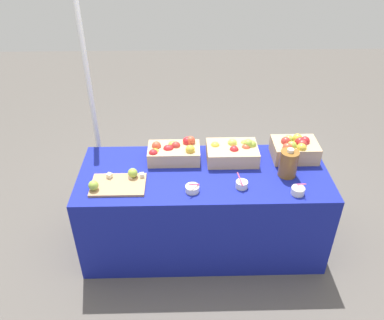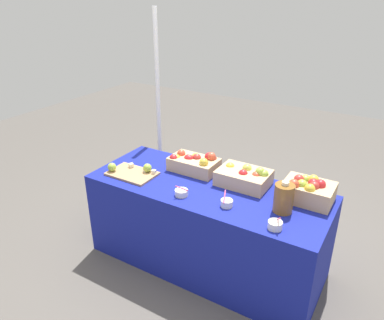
% 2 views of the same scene
% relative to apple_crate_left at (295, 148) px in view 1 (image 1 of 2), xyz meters
% --- Properties ---
extents(ground_plane, '(10.00, 10.00, 0.00)m').
position_rel_apple_crate_left_xyz_m(ground_plane, '(-0.73, -0.19, -0.83)').
color(ground_plane, '#56514C').
extents(table, '(1.90, 0.76, 0.74)m').
position_rel_apple_crate_left_xyz_m(table, '(-0.73, -0.19, -0.46)').
color(table, navy).
rests_on(table, ground_plane).
extents(apple_crate_left, '(0.35, 0.26, 0.20)m').
position_rel_apple_crate_left_xyz_m(apple_crate_left, '(0.00, 0.00, 0.00)').
color(apple_crate_left, tan).
rests_on(apple_crate_left, table).
extents(apple_crate_middle, '(0.40, 0.28, 0.17)m').
position_rel_apple_crate_left_xyz_m(apple_crate_middle, '(-0.49, -0.01, -0.02)').
color(apple_crate_middle, tan).
rests_on(apple_crate_middle, table).
extents(apple_crate_right, '(0.41, 0.24, 0.17)m').
position_rel_apple_crate_left_xyz_m(apple_crate_right, '(-0.96, -0.01, -0.02)').
color(apple_crate_right, tan).
rests_on(apple_crate_right, table).
extents(cutting_board_front, '(0.39, 0.26, 0.09)m').
position_rel_apple_crate_left_xyz_m(cutting_board_front, '(-1.36, -0.33, -0.07)').
color(cutting_board_front, tan).
rests_on(cutting_board_front, table).
extents(sample_bowl_near, '(0.09, 0.10, 0.11)m').
position_rel_apple_crate_left_xyz_m(sample_bowl_near, '(-0.08, -0.46, -0.06)').
color(sample_bowl_near, silver).
rests_on(sample_bowl_near, table).
extents(sample_bowl_mid, '(0.09, 0.10, 0.11)m').
position_rel_apple_crate_left_xyz_m(sample_bowl_mid, '(-0.47, -0.38, -0.06)').
color(sample_bowl_mid, silver).
rests_on(sample_bowl_mid, table).
extents(sample_bowl_far, '(0.10, 0.10, 0.10)m').
position_rel_apple_crate_left_xyz_m(sample_bowl_far, '(-0.82, -0.41, -0.06)').
color(sample_bowl_far, silver).
rests_on(sample_bowl_far, table).
extents(cider_jug, '(0.14, 0.14, 0.23)m').
position_rel_apple_crate_left_xyz_m(cider_jug, '(-0.11, -0.23, 0.02)').
color(cider_jug, brown).
rests_on(cider_jug, table).
extents(tent_pole, '(0.04, 0.04, 2.01)m').
position_rel_apple_crate_left_xyz_m(tent_pole, '(-1.66, 0.47, 0.18)').
color(tent_pole, white).
rests_on(tent_pole, ground_plane).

